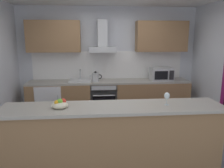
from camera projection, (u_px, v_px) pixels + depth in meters
The scene contains 14 objects.
ground at pixel (116, 147), 3.97m from camera, with size 5.23×4.63×0.02m, color slate.
wall_back at pixel (108, 62), 5.53m from camera, with size 5.23×0.12×2.60m, color silver.
backsplash_tile at pixel (108, 65), 5.47m from camera, with size 3.60×0.02×0.66m, color white.
counter_back at pixel (109, 99), 5.33m from camera, with size 3.72×0.60×0.90m.
counter_island at pixel (113, 139), 3.18m from camera, with size 3.07×0.64×0.97m.
upper_cabinets at pixel (109, 36), 5.18m from camera, with size 3.67×0.32×0.70m.
oven at pixel (103, 99), 5.29m from camera, with size 0.60×0.62×0.80m.
refrigerator at pixel (50, 102), 5.19m from camera, with size 0.58×0.60×0.85m.
microwave at pixel (161, 74), 5.26m from camera, with size 0.50×0.38×0.30m.
sink at pixel (80, 80), 5.16m from camera, with size 0.50×0.40×0.26m.
kettle at pixel (96, 77), 5.13m from camera, with size 0.29×0.15×0.24m.
range_hood at pixel (103, 42), 5.15m from camera, with size 0.62×0.45×0.72m.
wine_glass at pixel (167, 96), 3.11m from camera, with size 0.08×0.08×0.18m.
fruit_bowl at pixel (60, 105), 3.00m from camera, with size 0.22×0.22×0.13m.
Camera 1 is at (-0.40, -3.64, 1.89)m, focal length 36.13 mm.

